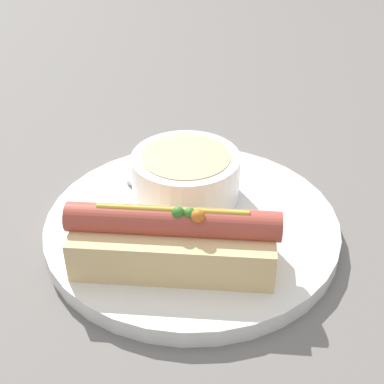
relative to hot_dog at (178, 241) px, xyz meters
The scene contains 5 objects.
ground_plane 0.08m from the hot_dog, 93.68° to the left, with size 4.00×4.00×0.00m, color slate.
dinner_plate 0.07m from the hot_dog, 93.68° to the left, with size 0.29×0.29×0.02m.
hot_dog is the anchor object (origin of this frame).
soup_bowl 0.11m from the hot_dog, 101.20° to the left, with size 0.11×0.11×0.05m.
spoon 0.12m from the hot_dog, 124.53° to the left, with size 0.09×0.15×0.01m.
Camera 1 is at (0.10, -0.41, 0.34)m, focal length 50.00 mm.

